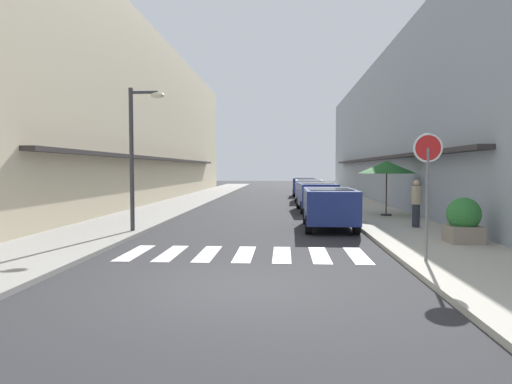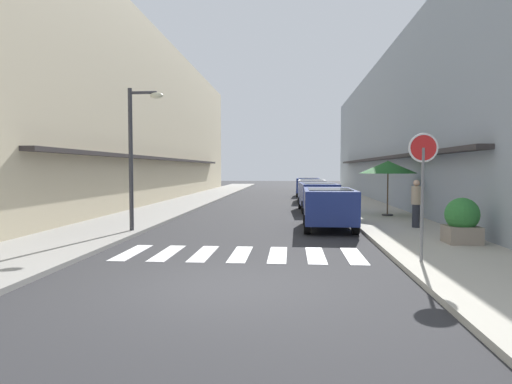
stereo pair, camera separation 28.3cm
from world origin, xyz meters
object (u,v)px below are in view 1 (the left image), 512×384
at_px(round_street_sign, 428,163).
at_px(street_lamp, 138,143).
at_px(parked_car_near, 329,204).
at_px(parked_car_distant, 304,185).
at_px(parked_car_mid, 316,193).
at_px(parked_car_far, 309,188).
at_px(planter_corner, 464,220).
at_px(cafe_umbrella, 387,167).
at_px(pedestrian_walking_near, 416,202).

xyz_separation_m(round_street_sign, street_lamp, (-8.02, 4.39, 0.75)).
height_order(parked_car_near, parked_car_distant, same).
bearing_deg(parked_car_mid, round_street_sign, -83.12).
relative_size(parked_car_far, planter_corner, 3.30).
bearing_deg(street_lamp, parked_car_mid, 52.35).
height_order(parked_car_near, parked_car_mid, same).
bearing_deg(cafe_umbrella, parked_car_near, -127.19).
relative_size(parked_car_mid, parked_car_distant, 1.08).
relative_size(parked_car_mid, street_lamp, 0.92).
xyz_separation_m(parked_car_mid, parked_car_far, (-0.00, 6.88, -0.00)).
xyz_separation_m(parked_car_distant, round_street_sign, (1.54, -25.72, 1.38)).
bearing_deg(planter_corner, parked_car_distant, 98.29).
bearing_deg(parked_car_distant, round_street_sign, -86.57).
distance_m(parked_car_near, street_lamp, 7.03).
bearing_deg(pedestrian_walking_near, planter_corner, -102.81).
bearing_deg(parked_car_near, round_street_sign, -75.75).
height_order(planter_corner, pedestrian_walking_near, pedestrian_walking_near).
height_order(parked_car_near, pedestrian_walking_near, pedestrian_walking_near).
height_order(parked_car_near, parked_car_far, same).
distance_m(parked_car_distant, round_street_sign, 25.80).
height_order(street_lamp, planter_corner, street_lamp).
xyz_separation_m(parked_car_near, parked_car_mid, (0.00, 6.71, 0.00)).
xyz_separation_m(parked_car_distant, street_lamp, (-6.48, -21.33, 2.13)).
bearing_deg(parked_car_mid, planter_corner, -71.71).
height_order(parked_car_mid, parked_car_distant, same).
distance_m(parked_car_far, planter_corner, 17.40).
height_order(round_street_sign, street_lamp, street_lamp).
distance_m(parked_car_far, round_street_sign, 19.77).
xyz_separation_m(parked_car_far, cafe_umbrella, (2.88, -9.79, 1.33)).
xyz_separation_m(cafe_umbrella, pedestrian_walking_near, (0.14, -3.98, -1.25)).
height_order(parked_car_distant, street_lamp, street_lamp).
height_order(parked_car_near, cafe_umbrella, cafe_umbrella).
bearing_deg(planter_corner, pedestrian_walking_near, 95.92).
xyz_separation_m(parked_car_near, cafe_umbrella, (2.88, 3.80, 1.33)).
xyz_separation_m(cafe_umbrella, planter_corner, (0.49, -7.29, -1.50)).
distance_m(parked_car_mid, parked_car_far, 6.88).
bearing_deg(parked_car_mid, parked_car_far, 90.00).
bearing_deg(street_lamp, pedestrian_walking_near, 9.00).
distance_m(parked_car_distant, cafe_umbrella, 16.15).
xyz_separation_m(parked_car_mid, parked_car_distant, (-0.00, 12.93, -0.00)).
height_order(parked_car_mid, street_lamp, street_lamp).
distance_m(parked_car_near, parked_car_mid, 6.71).
bearing_deg(street_lamp, parked_car_far, 67.02).
bearing_deg(parked_car_mid, parked_car_distant, 90.00).
relative_size(planter_corner, pedestrian_walking_near, 0.75).
distance_m(round_street_sign, pedestrian_walking_near, 6.22).
bearing_deg(parked_car_distant, parked_car_far, -90.00).
distance_m(parked_car_near, cafe_umbrella, 4.95).
height_order(parked_car_near, street_lamp, street_lamp).
bearing_deg(parked_car_distant, pedestrian_walking_near, -81.32).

